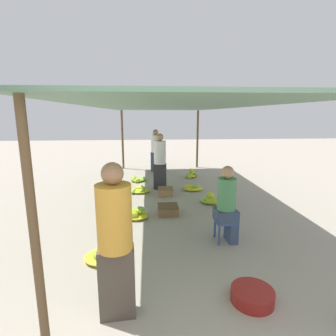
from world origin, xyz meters
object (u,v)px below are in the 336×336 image
object	(u,v)px
banana_pile_left_0	(138,180)
crate_mid	(168,210)
crate_near	(165,192)
vendor_foreground	(115,240)
shopper_walking_mid	(160,161)
banana_pile_right_2	(191,175)
banana_pile_right_0	(192,188)
banana_pile_left_1	(135,214)
banana_pile_left_3	(106,255)
vendor_seated	(227,203)
banana_pile_right_1	(211,200)
basin_black	(252,296)
shopper_walking_far	(156,150)
banana_pile_left_2	(140,190)
stool	(225,224)

from	to	relation	value
banana_pile_left_0	crate_mid	world-z (taller)	crate_mid
crate_mid	crate_near	bearing A→B (deg)	88.47
vendor_foreground	shopper_walking_mid	bearing A→B (deg)	82.00
banana_pile_right_2	banana_pile_right_0	bearing A→B (deg)	-98.12
banana_pile_right_0	banana_pile_left_0	bearing A→B (deg)	145.67
banana_pile_left_1	banana_pile_left_3	distance (m)	1.53
vendor_seated	banana_pile_right_1	bearing A→B (deg)	83.58
banana_pile_left_0	banana_pile_right_2	bearing A→B (deg)	12.18
vendor_seated	basin_black	world-z (taller)	vendor_seated
shopper_walking_far	banana_pile_right_0	bearing A→B (deg)	-69.60
vendor_foreground	banana_pile_left_1	world-z (taller)	vendor_foreground
banana_pile_left_2	banana_pile_right_2	bearing A→B (deg)	43.42
banana_pile_right_1	shopper_walking_far	xyz separation A→B (m)	(-1.20, 3.67, 0.71)
stool	basin_black	xyz separation A→B (m)	(-0.11, -1.44, -0.23)
vendor_seated	banana_pile_right_0	world-z (taller)	vendor_seated
crate_near	crate_mid	xyz separation A→B (m)	(-0.04, -1.32, -0.00)
basin_black	crate_mid	distance (m)	2.80
banana_pile_right_1	banana_pile_right_2	size ratio (longest dim) A/B	0.98
basin_black	crate_near	distance (m)	4.08
banana_pile_left_2	crate_mid	world-z (taller)	crate_mid
banana_pile_left_2	banana_pile_right_1	distance (m)	2.00
banana_pile_right_0	shopper_walking_mid	distance (m)	1.17
banana_pile_right_2	shopper_walking_far	world-z (taller)	shopper_walking_far
banana_pile_left_1	vendor_foreground	bearing A→B (deg)	-91.19
shopper_walking_far	crate_mid	bearing A→B (deg)	-88.36
vendor_foreground	crate_mid	xyz separation A→B (m)	(0.74, 2.78, -0.75)
basin_black	crate_near	world-z (taller)	crate_near
banana_pile_left_1	banana_pile_right_2	world-z (taller)	banana_pile_right_2
vendor_foreground	banana_pile_right_2	size ratio (longest dim) A/B	2.94
stool	crate_near	distance (m)	2.71
shopper_walking_far	shopper_walking_mid	bearing A→B (deg)	-88.79
banana_pile_left_0	shopper_walking_mid	xyz separation A→B (m)	(0.67, -0.89, 0.75)
banana_pile_right_0	banana_pile_right_2	distance (m)	1.46
banana_pile_right_0	crate_near	size ratio (longest dim) A/B	1.43
vendor_seated	banana_pile_right_2	world-z (taller)	vendor_seated
stool	banana_pile_left_0	world-z (taller)	stool
banana_pile_left_0	crate_near	size ratio (longest dim) A/B	1.47
vendor_seated	basin_black	distance (m)	1.56
banana_pile_right_1	crate_mid	size ratio (longest dim) A/B	1.29
crate_mid	shopper_walking_mid	distance (m)	2.07
banana_pile_left_2	crate_near	bearing A→B (deg)	-25.19
basin_black	vendor_foreground	bearing A→B (deg)	-176.80
vendor_foreground	banana_pile_right_1	bearing A→B (deg)	61.86
vendor_seated	shopper_walking_far	xyz separation A→B (m)	(-0.99, 5.55, 0.14)
basin_black	banana_pile_left_2	bearing A→B (deg)	107.72
banana_pile_right_1	banana_pile_right_2	bearing A→B (deg)	91.27
vendor_foreground	banana_pile_left_3	distance (m)	1.39
banana_pile_right_1	crate_near	distance (m)	1.26
banana_pile_left_0	banana_pile_right_1	bearing A→B (deg)	-50.46
vendor_seated	banana_pile_right_2	xyz separation A→B (m)	(0.15, 4.47, -0.56)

